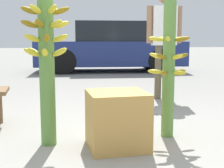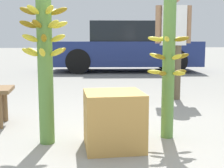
% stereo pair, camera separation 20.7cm
% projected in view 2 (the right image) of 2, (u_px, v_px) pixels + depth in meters
% --- Properties ---
extents(ground_plane, '(80.00, 80.00, 0.00)m').
position_uv_depth(ground_plane, '(106.00, 144.00, 2.74)').
color(ground_plane, gray).
extents(banana_stalk_left, '(0.42, 0.42, 1.53)m').
position_uv_depth(banana_stalk_left, '(45.00, 51.00, 2.67)').
color(banana_stalk_left, '#5B8C3D').
rests_on(banana_stalk_left, ground_plane).
extents(banana_stalk_center, '(0.39, 0.39, 1.26)m').
position_uv_depth(banana_stalk_center, '(168.00, 68.00, 2.85)').
color(banana_stalk_center, '#5B8C3D').
rests_on(banana_stalk_center, ground_plane).
extents(vendor_person, '(0.55, 0.23, 1.69)m').
position_uv_depth(vendor_person, '(173.00, 32.00, 4.71)').
color(vendor_person, brown).
rests_on(vendor_person, ground_plane).
extents(parked_car, '(4.48, 2.25, 1.45)m').
position_uv_depth(parked_car, '(126.00, 48.00, 9.32)').
color(parked_car, navy).
rests_on(parked_car, ground_plane).
extents(produce_crate, '(0.48, 0.48, 0.48)m').
position_uv_depth(produce_crate, '(114.00, 120.00, 2.63)').
color(produce_crate, '#C69347').
rests_on(produce_crate, ground_plane).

